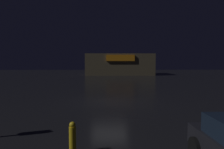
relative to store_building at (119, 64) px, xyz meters
The scene contains 3 objects.
ground_plane 32.66m from the store_building, 94.98° to the right, with size 120.00×120.00×0.00m, color black.
store_building is the anchor object (origin of this frame).
fire_hydrant 41.02m from the store_building, 95.82° to the right, with size 0.22×0.22×1.01m.
Camera 1 is at (-0.29, -14.74, 2.88)m, focal length 33.37 mm.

